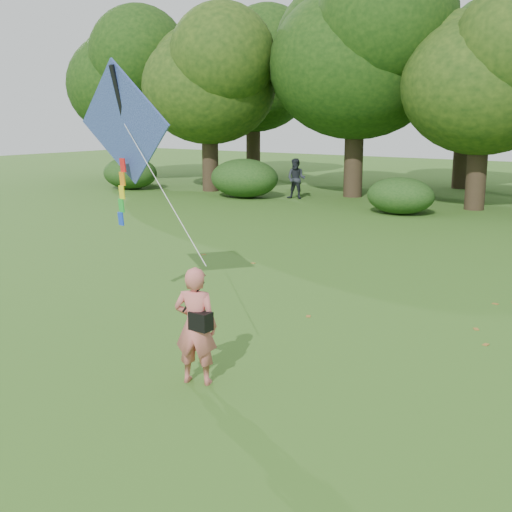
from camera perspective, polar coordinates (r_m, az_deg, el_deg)
The scene contains 7 objects.
ground at distance 9.29m, azimuth -5.96°, elevation -11.46°, with size 100.00×100.00×0.00m, color #265114.
man_kite_flyer at distance 9.12m, azimuth -5.38°, elevation -6.20°, with size 0.62×0.41×1.70m, color #D36963.
bystander_left at distance 29.57m, azimuth 3.60°, elevation 6.86°, with size 0.90×0.70×1.85m, color #252931.
crossbody_bag at distance 8.99m, azimuth -4.95°, elevation -5.71°, with size 0.43×0.20×0.69m.
flying_kite at distance 12.41m, azimuth -11.65°, elevation 11.26°, with size 4.80×2.45×3.11m.
shrub_band at distance 24.98m, azimuth 20.16°, elevation 4.97°, with size 39.15×3.22×1.88m.
fallen_leaves at distance 12.27m, azimuth 6.30°, elevation -5.45°, with size 10.61×10.93×0.01m.
Camera 1 is at (5.63, -6.38, 3.74)m, focal length 45.00 mm.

